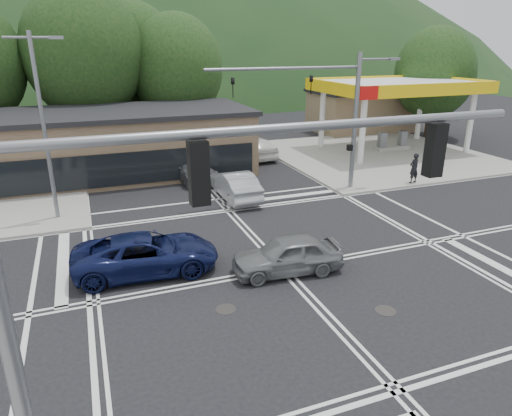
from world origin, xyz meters
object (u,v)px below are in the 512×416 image
object	(u,v)px
car_queue_a	(235,185)
car_northbound	(191,168)
car_blue_west	(146,254)
car_grey_center	(287,255)
car_queue_b	(254,147)
pedestrian	(414,168)

from	to	relation	value
car_queue_a	car_northbound	size ratio (longest dim) A/B	0.91
car_blue_west	car_northbound	xyz separation A→B (m)	(4.56, 11.96, 0.01)
car_grey_center	car_queue_b	bearing A→B (deg)	168.67
car_northbound	car_queue_b	bearing A→B (deg)	25.11
car_blue_west	pedestrian	size ratio (longest dim) A/B	2.93
car_grey_center	car_queue_a	distance (m)	9.35
car_blue_west	car_queue_b	size ratio (longest dim) A/B	1.11
car_queue_a	car_blue_west	bearing A→B (deg)	49.95
car_grey_center	car_queue_a	bearing A→B (deg)	179.56
car_northbound	pedestrian	distance (m)	14.20
car_blue_west	car_queue_a	distance (m)	9.51
car_queue_b	pedestrian	xyz separation A→B (m)	(6.80, -10.31, 0.25)
car_queue_a	car_queue_b	size ratio (longest dim) A/B	0.98
car_queue_a	car_northbound	world-z (taller)	car_queue_a
car_blue_west	car_northbound	world-z (taller)	car_northbound
car_blue_west	car_queue_b	world-z (taller)	car_queue_b
car_blue_west	car_queue_a	xyz separation A→B (m)	(6.06, 7.32, 0.03)
car_grey_center	car_northbound	bearing A→B (deg)	-172.33
car_queue_a	pedestrian	distance (m)	11.40
car_grey_center	pedestrian	world-z (taller)	pedestrian
car_queue_a	car_northbound	bearing A→B (deg)	-72.50
car_northbound	pedestrian	bearing A→B (deg)	-35.32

